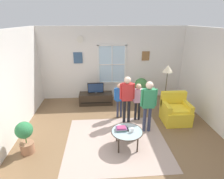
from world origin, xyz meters
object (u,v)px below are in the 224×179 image
person_green_shirt (148,101)px  armchair (175,111)px  person_blue_shirt (119,97)px  coffee_table (127,132)px  television (96,88)px  person_pink_shirt (138,98)px  remote_near_books (126,127)px  floor_lamp (167,73)px  cup (132,130)px  person_red_shirt (127,95)px  remote_near_cup (128,130)px  potted_plant_corner (25,136)px  tv_stand (96,98)px  book_stack (121,129)px  potted_plant_by_window (141,87)px

person_green_shirt → armchair: bearing=25.0°
person_green_shirt → person_blue_shirt: size_ratio=1.29×
armchair → coffee_table: armchair is taller
television → person_pink_shirt: size_ratio=0.49×
armchair → remote_near_books: armchair is taller
television → coffee_table: television is taller
armchair → person_pink_shirt: 1.20m
floor_lamp → coffee_table: bearing=-130.9°
cup → remote_near_books: cup is taller
television → remote_near_books: 2.48m
cup → floor_lamp: floor_lamp is taller
remote_near_books → floor_lamp: size_ratio=0.09×
remote_near_books → person_red_shirt: bearing=80.8°
armchair → person_red_shirt: size_ratio=0.61×
television → person_blue_shirt: person_blue_shirt is taller
remote_near_cup → person_pink_shirt: (0.48, 1.20, 0.29)m
coffee_table → person_red_shirt: person_red_shirt is taller
remote_near_cup → remote_near_books: bearing=104.1°
remote_near_cup → coffee_table: bearing=-119.7°
cup → floor_lamp: (1.42, 1.82, 0.83)m
cup → potted_plant_corner: bearing=179.7°
tv_stand → armchair: 2.78m
coffee_table → person_green_shirt: person_green_shirt is taller
television → person_blue_shirt: (0.74, -1.05, 0.09)m
coffee_table → remote_near_books: size_ratio=5.48×
coffee_table → person_red_shirt: bearing=81.9°
remote_near_cup → television: bearing=107.7°
television → person_red_shirt: bearing=-56.1°
book_stack → potted_plant_corner: size_ratio=0.33×
person_red_shirt → person_pink_shirt: (0.35, 0.12, -0.16)m
remote_near_books → person_red_shirt: size_ratio=0.10×
armchair → book_stack: armchair is taller
remote_near_cup → potted_plant_corner: size_ratio=0.18×
armchair → person_red_shirt: person_red_shirt is taller
person_blue_shirt → potted_plant_corner: person_blue_shirt is taller
coffee_table → cup: 0.15m
remote_near_books → floor_lamp: (1.53, 1.62, 0.87)m
person_blue_shirt → remote_near_books: bearing=-89.1°
person_pink_shirt → armchair: bearing=-8.8°
television → potted_plant_by_window: (1.67, 0.08, -0.05)m
person_blue_shirt → potted_plant_by_window: person_blue_shirt is taller
remote_near_cup → potted_plant_by_window: (0.88, 2.53, 0.12)m
person_green_shirt → tv_stand: bearing=126.6°
cup → remote_near_cup: cup is taller
armchair → person_green_shirt: bearing=-155.0°
person_red_shirt → person_pink_shirt: person_red_shirt is taller
potted_plant_corner → person_pink_shirt: bearing=24.4°
television → person_red_shirt: person_red_shirt is taller
remote_near_books → person_blue_shirt: bearing=90.9°
cup → remote_near_cup: size_ratio=0.77×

